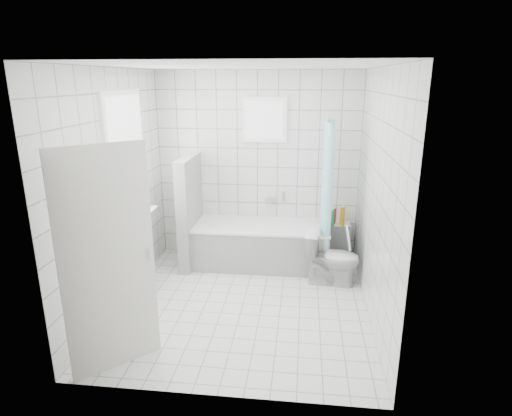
# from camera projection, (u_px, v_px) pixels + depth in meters

# --- Properties ---
(ground) EXTENTS (3.00, 3.00, 0.00)m
(ground) POSITION_uv_depth(u_px,v_px,m) (243.00, 304.00, 4.91)
(ground) COLOR white
(ground) RESTS_ON ground
(ceiling) EXTENTS (3.00, 3.00, 0.00)m
(ceiling) POSITION_uv_depth(u_px,v_px,m) (241.00, 66.00, 4.16)
(ceiling) COLOR white
(ceiling) RESTS_ON ground
(wall_back) EXTENTS (2.80, 0.02, 2.60)m
(wall_back) POSITION_uv_depth(u_px,v_px,m) (257.00, 167.00, 5.96)
(wall_back) COLOR white
(wall_back) RESTS_ON ground
(wall_front) EXTENTS (2.80, 0.02, 2.60)m
(wall_front) POSITION_uv_depth(u_px,v_px,m) (212.00, 248.00, 3.11)
(wall_front) COLOR white
(wall_front) RESTS_ON ground
(wall_left) EXTENTS (0.02, 3.00, 2.60)m
(wall_left) POSITION_uv_depth(u_px,v_px,m) (116.00, 191.00, 4.69)
(wall_left) COLOR white
(wall_left) RESTS_ON ground
(wall_right) EXTENTS (0.02, 3.00, 2.60)m
(wall_right) POSITION_uv_depth(u_px,v_px,m) (377.00, 199.00, 4.39)
(wall_right) COLOR white
(wall_right) RESTS_ON ground
(window_left) EXTENTS (0.01, 0.90, 1.40)m
(window_left) POSITION_uv_depth(u_px,v_px,m) (128.00, 159.00, 4.88)
(window_left) COLOR white
(window_left) RESTS_ON wall_left
(window_back) EXTENTS (0.50, 0.01, 0.50)m
(window_back) POSITION_uv_depth(u_px,v_px,m) (265.00, 120.00, 5.72)
(window_back) COLOR white
(window_back) RESTS_ON wall_back
(window_sill) EXTENTS (0.18, 1.02, 0.08)m
(window_sill) POSITION_uv_depth(u_px,v_px,m) (137.00, 221.00, 5.09)
(window_sill) COLOR white
(window_sill) RESTS_ON wall_left
(door) EXTENTS (0.60, 0.59, 2.00)m
(door) POSITION_uv_depth(u_px,v_px,m) (108.00, 263.00, 3.59)
(door) COLOR silver
(door) RESTS_ON ground
(bathtub) EXTENTS (1.82, 0.77, 0.58)m
(bathtub) POSITION_uv_depth(u_px,v_px,m) (262.00, 244.00, 5.89)
(bathtub) COLOR white
(bathtub) RESTS_ON ground
(partition_wall) EXTENTS (0.15, 0.85, 1.50)m
(partition_wall) POSITION_uv_depth(u_px,v_px,m) (190.00, 211.00, 5.81)
(partition_wall) COLOR white
(partition_wall) RESTS_ON ground
(tiled_ledge) EXTENTS (0.40, 0.24, 0.55)m
(tiled_ledge) POSITION_uv_depth(u_px,v_px,m) (335.00, 242.00, 6.03)
(tiled_ledge) COLOR white
(tiled_ledge) RESTS_ON ground
(toilet) EXTENTS (0.70, 0.46, 0.68)m
(toilet) POSITION_uv_depth(u_px,v_px,m) (332.00, 258.00, 5.32)
(toilet) COLOR white
(toilet) RESTS_ON ground
(curtain_rod) EXTENTS (0.02, 0.80, 0.02)m
(curtain_rod) POSITION_uv_depth(u_px,v_px,m) (330.00, 119.00, 5.28)
(curtain_rod) COLOR silver
(curtain_rod) RESTS_ON wall_back
(shower_curtain) EXTENTS (0.14, 0.48, 1.78)m
(shower_curtain) POSITION_uv_depth(u_px,v_px,m) (327.00, 192.00, 5.42)
(shower_curtain) COLOR #46CDC9
(shower_curtain) RESTS_ON curtain_rod
(tub_faucet) EXTENTS (0.18, 0.06, 0.06)m
(tub_faucet) POSITION_uv_depth(u_px,v_px,m) (271.00, 199.00, 6.03)
(tub_faucet) COLOR silver
(tub_faucet) RESTS_ON wall_back
(sill_bottles) EXTENTS (0.17, 0.60, 0.31)m
(sill_bottles) POSITION_uv_depth(u_px,v_px,m) (135.00, 208.00, 4.98)
(sill_bottles) COLOR silver
(sill_bottles) RESTS_ON window_sill
(ledge_bottles) EXTENTS (0.20, 0.16, 0.26)m
(ledge_bottles) POSITION_uv_depth(u_px,v_px,m) (336.00, 217.00, 5.86)
(ledge_bottles) COLOR green
(ledge_bottles) RESTS_ON tiled_ledge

